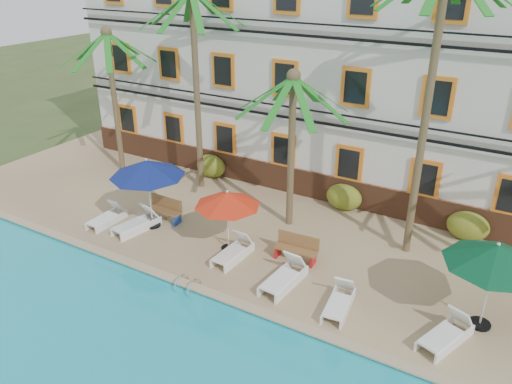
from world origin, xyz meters
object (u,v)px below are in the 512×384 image
Objects in this scene: palm_a at (112,80)px; bench_right at (296,248)px; lounger_f at (446,333)px; bench_left at (165,209)px; lounger_b at (137,223)px; lounger_c at (233,251)px; lounger_d at (284,276)px; palm_c at (292,126)px; lounger_a at (107,217)px; umbrella_green at (496,255)px; umbrella_red at (227,199)px; umbrella_blue at (147,169)px; palm_b at (195,65)px; pool_ladder at (188,288)px; palm_d at (431,78)px; lounger_e at (339,301)px.

palm_a reaches higher than bench_right.
lounger_f is 1.31× the size of bench_left.
lounger_b is 4.25m from lounger_c.
lounger_d is (2.22, -0.48, 0.03)m from lounger_c.
bench_left is (-4.37, -2.20, -3.48)m from palm_c.
lounger_d is at bearing 178.62° from lounger_f.
palm_c is at bearing 30.22° from lounger_a.
palm_c is 2.21× the size of umbrella_green.
umbrella_blue is at bearing -178.88° from umbrella_red.
lounger_b reaches higher than lounger_c.
umbrella_blue reaches higher than lounger_b.
palm_b is 6.85m from lounger_b.
bench_left reaches higher than pool_ladder.
bench_left is (0.10, 0.66, -1.93)m from umbrella_blue.
bench_left and bench_right have the same top height.
palm_d is 7.59m from lounger_d.
lounger_e is 2.43× the size of pool_ladder.
lounger_a is 2.26m from bench_left.
umbrella_red is at bearing 172.43° from lounger_f.
palm_b is 4.67× the size of lounger_c.
palm_b is 1.42× the size of palm_c.
umbrella_blue is at bearing -147.37° from palm_c.
palm_d is at bearing 39.02° from bench_right.
umbrella_blue is 1.39× the size of lounger_d.
umbrella_red reaches higher than lounger_d.
lounger_c is at bearing 175.26° from lounger_f.
umbrella_blue is at bearing 61.64° from lounger_b.
umbrella_green reaches higher than lounger_b.
umbrella_red is at bearing -22.71° from palm_a.
bench_left is 2.02× the size of pool_ladder.
lounger_d is (7.86, -0.12, 0.04)m from lounger_a.
lounger_c is at bearing -151.48° from bench_right.
umbrella_red reaches higher than bench_right.
lounger_d is (-2.79, -4.03, -5.80)m from palm_d.
lounger_e is 1.18× the size of bench_right.
lounger_b is 8.44m from lounger_e.
lounger_c is at bearing -43.77° from palm_b.
palm_c is 0.62× the size of palm_d.
palm_b is 8.12m from lounger_c.
lounger_f is at bearing -1.38° from lounger_d.
lounger_f is (7.67, -1.02, -1.69)m from umbrella_red.
lounger_f is (7.19, -0.60, 0.01)m from lounger_c.
pool_ladder is at bearing -18.78° from lounger_a.
umbrella_blue is at bearing 174.88° from lounger_c.
umbrella_blue is at bearing 172.34° from lounger_d.
palm_c reaches higher than pool_ladder.
umbrella_blue is 1.43× the size of lounger_f.
lounger_d is (6.46, -0.31, 0.01)m from lounger_b.
lounger_b is at bearing -144.53° from palm_c.
lounger_f is at bearing -4.88° from umbrella_blue.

